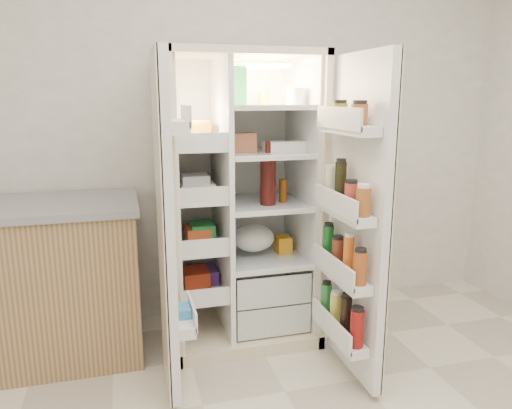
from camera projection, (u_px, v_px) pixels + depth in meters
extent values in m
cube|color=silver|center=(236.00, 125.00, 3.34)|extent=(4.00, 0.02, 2.70)
cube|color=beige|center=(228.00, 191.00, 3.35)|extent=(0.92, 0.04, 1.80)
cube|color=beige|center=(168.00, 205.00, 2.92)|extent=(0.04, 0.70, 1.80)
cube|color=beige|center=(305.00, 197.00, 3.15)|extent=(0.04, 0.70, 1.80)
cube|color=beige|center=(238.00, 55.00, 2.85)|extent=(0.92, 0.70, 0.04)
cube|color=beige|center=(240.00, 327.00, 3.23)|extent=(0.92, 0.70, 0.08)
cube|color=white|center=(229.00, 189.00, 3.32)|extent=(0.84, 0.02, 1.68)
cube|color=white|center=(173.00, 201.00, 2.93)|extent=(0.02, 0.62, 1.68)
cube|color=white|center=(300.00, 194.00, 3.14)|extent=(0.02, 0.62, 1.68)
cube|color=white|center=(222.00, 199.00, 3.01)|extent=(0.03, 0.62, 1.68)
cube|color=silver|center=(263.00, 305.00, 3.21)|extent=(0.47, 0.52, 0.19)
cube|color=silver|center=(263.00, 277.00, 3.17)|extent=(0.47, 0.52, 0.19)
cube|color=#FFD18C|center=(261.00, 66.00, 2.95)|extent=(0.30, 0.30, 0.02)
cube|color=silver|center=(199.00, 287.00, 3.09)|extent=(0.28, 0.58, 0.02)
cube|color=silver|center=(198.00, 242.00, 3.02)|extent=(0.28, 0.58, 0.02)
cube|color=silver|center=(197.00, 195.00, 2.96)|extent=(0.28, 0.58, 0.02)
cube|color=silver|center=(195.00, 146.00, 2.89)|extent=(0.28, 0.58, 0.02)
cube|color=white|center=(262.00, 256.00, 3.16)|extent=(0.49, 0.58, 0.01)
cube|color=white|center=(263.00, 203.00, 3.08)|extent=(0.49, 0.58, 0.01)
cube|color=white|center=(263.00, 152.00, 3.01)|extent=(0.49, 0.58, 0.02)
cube|color=white|center=(263.00, 107.00, 2.95)|extent=(0.49, 0.58, 0.02)
cube|color=red|center=(199.00, 278.00, 3.08)|extent=(0.16, 0.20, 0.10)
cube|color=#25893E|center=(198.00, 231.00, 3.01)|extent=(0.14, 0.18, 0.12)
cube|color=white|center=(197.00, 188.00, 2.95)|extent=(0.20, 0.22, 0.07)
cube|color=orange|center=(195.00, 133.00, 2.88)|extent=(0.15, 0.16, 0.14)
cube|color=#6437A6|center=(199.00, 279.00, 3.08)|extent=(0.18, 0.20, 0.09)
cube|color=#DE5727|center=(198.00, 233.00, 3.01)|extent=(0.14, 0.18, 0.10)
cube|color=white|center=(196.00, 184.00, 2.94)|extent=(0.16, 0.16, 0.12)
sphere|color=orange|center=(248.00, 321.00, 3.12)|extent=(0.07, 0.07, 0.07)
sphere|color=orange|center=(260.00, 317.00, 3.18)|extent=(0.07, 0.07, 0.07)
sphere|color=orange|center=(276.00, 318.00, 3.17)|extent=(0.07, 0.07, 0.07)
sphere|color=orange|center=(250.00, 311.00, 3.27)|extent=(0.07, 0.07, 0.07)
ellipsoid|color=#396B23|center=(262.00, 274.00, 3.19)|extent=(0.26, 0.24, 0.11)
cylinder|color=#3C100D|center=(268.00, 181.00, 2.96)|extent=(0.10, 0.10, 0.30)
cylinder|color=#74370C|center=(283.00, 191.00, 3.05)|extent=(0.05, 0.05, 0.15)
cube|color=green|center=(239.00, 86.00, 2.80)|extent=(0.08, 0.08, 0.22)
cylinder|color=white|center=(296.00, 97.00, 2.89)|extent=(0.11, 0.11, 0.10)
cylinder|color=olive|center=(263.00, 98.00, 3.02)|extent=(0.07, 0.07, 0.08)
cube|color=white|center=(284.00, 146.00, 2.99)|extent=(0.25, 0.10, 0.06)
cube|color=#AA6244|center=(240.00, 143.00, 2.95)|extent=(0.19, 0.11, 0.12)
ellipsoid|color=silver|center=(253.00, 243.00, 3.13)|extent=(0.27, 0.25, 0.17)
cube|color=orange|center=(283.00, 244.00, 3.21)|extent=(0.09, 0.11, 0.11)
cube|color=white|center=(166.00, 229.00, 2.39)|extent=(0.05, 0.40, 1.72)
cube|color=beige|center=(161.00, 229.00, 2.39)|extent=(0.01, 0.40, 1.72)
cube|color=white|center=(184.00, 321.00, 2.52)|extent=(0.09, 0.32, 0.06)
cube|color=white|center=(177.00, 127.00, 2.30)|extent=(0.09, 0.32, 0.06)
cube|color=#338CCC|center=(183.00, 315.00, 2.51)|extent=(0.07, 0.12, 0.10)
cube|color=white|center=(359.00, 220.00, 2.56)|extent=(0.05, 0.58, 1.72)
cube|color=beige|center=(363.00, 220.00, 2.57)|extent=(0.01, 0.58, 1.72)
cube|color=white|center=(339.00, 333.00, 2.68)|extent=(0.11, 0.50, 0.05)
cube|color=white|center=(342.00, 275.00, 2.61)|extent=(0.11, 0.50, 0.05)
cube|color=white|center=(344.00, 212.00, 2.53)|extent=(0.11, 0.50, 0.05)
cube|color=white|center=(348.00, 129.00, 2.44)|extent=(0.11, 0.50, 0.05)
cylinder|color=maroon|center=(357.00, 328.00, 2.47)|extent=(0.07, 0.07, 0.20)
cylinder|color=black|center=(346.00, 316.00, 2.59)|extent=(0.06, 0.06, 0.22)
cylinder|color=gold|center=(336.00, 309.00, 2.71)|extent=(0.06, 0.06, 0.18)
cylinder|color=#2A803A|center=(326.00, 299.00, 2.83)|extent=(0.06, 0.06, 0.19)
cylinder|color=#984719|center=(360.00, 268.00, 2.40)|extent=(0.07, 0.07, 0.17)
cylinder|color=orange|center=(348.00, 256.00, 2.51)|extent=(0.06, 0.06, 0.21)
cylinder|color=maroon|center=(338.00, 253.00, 2.64)|extent=(0.07, 0.07, 0.16)
cylinder|color=#145B1E|center=(328.00, 243.00, 2.76)|extent=(0.06, 0.06, 0.20)
cylinder|color=brown|center=(363.00, 202.00, 2.32)|extent=(0.07, 0.07, 0.14)
cylinder|color=#A3362A|center=(351.00, 197.00, 2.45)|extent=(0.07, 0.07, 0.14)
cylinder|color=black|center=(340.00, 184.00, 2.56)|extent=(0.06, 0.06, 0.23)
cylinder|color=beige|center=(330.00, 184.00, 2.69)|extent=(0.06, 0.06, 0.18)
cylinder|color=brown|center=(359.00, 115.00, 2.31)|extent=(0.08, 0.08, 0.10)
cylinder|color=olive|center=(340.00, 113.00, 2.52)|extent=(0.08, 0.08, 0.10)
cube|color=#A58552|center=(27.00, 286.00, 2.83)|extent=(1.27, 0.65, 0.91)
cube|color=gray|center=(19.00, 208.00, 2.73)|extent=(1.31, 0.70, 0.04)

